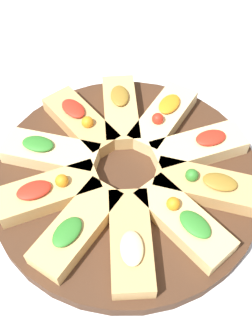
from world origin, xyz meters
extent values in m
plane|color=silver|center=(0.00, 0.00, 0.00)|extent=(3.00, 3.00, 0.00)
cylinder|color=#422819|center=(0.00, 0.00, 0.01)|extent=(0.44, 0.44, 0.03)
cube|color=tan|center=(0.02, -0.12, 0.04)|extent=(0.08, 0.16, 0.03)
ellipsoid|color=beige|center=(0.02, -0.14, 0.06)|extent=(0.04, 0.06, 0.01)
cube|color=#DBB775|center=(0.09, -0.09, 0.04)|extent=(0.15, 0.15, 0.03)
ellipsoid|color=#2D7A28|center=(0.11, -0.10, 0.06)|extent=(0.06, 0.06, 0.01)
sphere|color=orange|center=(0.07, -0.07, 0.06)|extent=(0.02, 0.02, 0.02)
cube|color=tan|center=(0.12, -0.02, 0.04)|extent=(0.16, 0.08, 0.03)
ellipsoid|color=olive|center=(0.14, -0.03, 0.06)|extent=(0.06, 0.04, 0.01)
sphere|color=#2D7A28|center=(0.10, -0.02, 0.06)|extent=(0.02, 0.02, 0.02)
cube|color=#E5C689|center=(0.11, 0.05, 0.04)|extent=(0.16, 0.12, 0.03)
ellipsoid|color=red|center=(0.13, 0.06, 0.06)|extent=(0.06, 0.05, 0.01)
cube|color=#E5C689|center=(0.05, 0.11, 0.04)|extent=(0.12, 0.16, 0.03)
ellipsoid|color=orange|center=(0.06, 0.13, 0.06)|extent=(0.05, 0.06, 0.01)
sphere|color=red|center=(0.04, 0.09, 0.06)|extent=(0.02, 0.02, 0.02)
cube|color=tan|center=(-0.02, 0.12, 0.04)|extent=(0.08, 0.16, 0.03)
ellipsoid|color=olive|center=(-0.02, 0.14, 0.06)|extent=(0.04, 0.06, 0.01)
cube|color=tan|center=(-0.09, 0.09, 0.04)|extent=(0.15, 0.15, 0.03)
ellipsoid|color=red|center=(-0.10, 0.10, 0.06)|extent=(0.06, 0.06, 0.01)
sphere|color=orange|center=(-0.07, 0.07, 0.06)|extent=(0.02, 0.02, 0.02)
cube|color=#E5C689|center=(-0.12, 0.02, 0.04)|extent=(0.16, 0.08, 0.03)
ellipsoid|color=#2D7A28|center=(-0.14, 0.02, 0.06)|extent=(0.06, 0.04, 0.01)
cube|color=tan|center=(-0.11, -0.06, 0.04)|extent=(0.16, 0.12, 0.03)
ellipsoid|color=red|center=(-0.13, -0.07, 0.06)|extent=(0.06, 0.05, 0.01)
sphere|color=orange|center=(-0.09, -0.05, 0.06)|extent=(0.02, 0.02, 0.02)
cube|color=tan|center=(-0.06, -0.11, 0.04)|extent=(0.12, 0.16, 0.03)
ellipsoid|color=#2D7A28|center=(-0.07, -0.13, 0.06)|extent=(0.05, 0.06, 0.01)
camera|label=1|loc=(0.03, -0.36, 0.54)|focal=42.00mm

